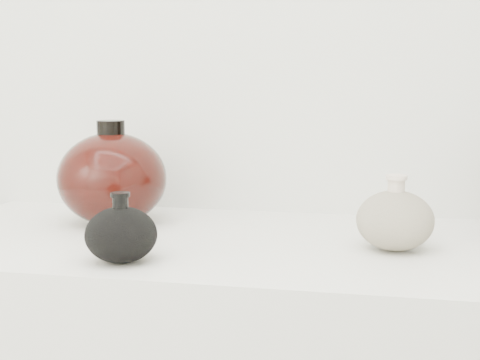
# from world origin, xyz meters

# --- Properties ---
(black_gourd_vase) EXTENTS (0.11, 0.11, 0.10)m
(black_gourd_vase) POSITION_xyz_m (-0.18, 0.78, 0.94)
(black_gourd_vase) COLOR black
(black_gourd_vase) RESTS_ON display_counter
(cream_gourd_vase) EXTENTS (0.14, 0.14, 0.12)m
(cream_gourd_vase) POSITION_xyz_m (0.21, 0.93, 0.95)
(cream_gourd_vase) COLOR beige
(cream_gourd_vase) RESTS_ON display_counter
(left_round_pot) EXTENTS (0.23, 0.23, 0.19)m
(left_round_pot) POSITION_xyz_m (-0.29, 1.03, 0.99)
(left_round_pot) COLOR black
(left_round_pot) RESTS_ON display_counter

